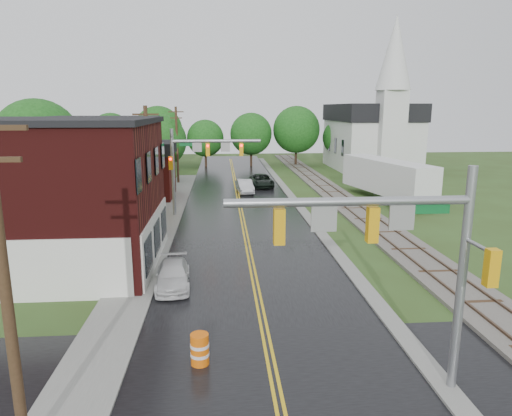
{
  "coord_description": "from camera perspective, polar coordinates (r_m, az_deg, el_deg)",
  "views": [
    {
      "loc": [
        -1.64,
        -10.55,
        8.82
      ],
      "look_at": [
        0.21,
        13.61,
        3.5
      ],
      "focal_mm": 32.0,
      "sensor_mm": 36.0,
      "label": 1
    }
  ],
  "objects": [
    {
      "name": "pickup_white",
      "position": [
        23.54,
        -10.35,
        -8.29
      ],
      "size": [
        1.94,
        4.19,
        1.18
      ],
      "primitive_type": "imported",
      "rotation": [
        0.0,
        0.0,
        0.07
      ],
      "color": "silver",
      "rests_on": "ground"
    },
    {
      "name": "construction_barrel",
      "position": [
        16.79,
        -7.04,
        -17.14
      ],
      "size": [
        0.72,
        0.72,
        1.15
      ],
      "primitive_type": "cylinder",
      "rotation": [
        0.0,
        0.0,
        -0.13
      ],
      "color": "#E65F0A",
      "rests_on": "ground"
    },
    {
      "name": "utility_pole_c",
      "position": [
        54.95,
        -9.84,
        7.92
      ],
      "size": [
        1.8,
        0.28,
        9.0
      ],
      "color": "#382616",
      "rests_on": "ground"
    },
    {
      "name": "tree_left_c",
      "position": [
        52.09,
        -18.05,
        7.03
      ],
      "size": [
        6.0,
        6.0,
        7.65
      ],
      "color": "black",
      "rests_on": "ground"
    },
    {
      "name": "utility_pole_a",
      "position": [
        12.44,
        -28.9,
        -8.47
      ],
      "size": [
        1.8,
        0.28,
        9.0
      ],
      "color": "#382616",
      "rests_on": "ground"
    },
    {
      "name": "sidewalk_left",
      "position": [
        36.91,
        -11.34,
        -1.69
      ],
      "size": [
        2.4,
        50.0,
        0.12
      ],
      "primitive_type": "cube",
      "color": "gray",
      "rests_on": "ground"
    },
    {
      "name": "traffic_signal_near",
      "position": [
        14.09,
        17.14,
        -4.05
      ],
      "size": [
        7.34,
        0.3,
        7.2
      ],
      "color": "gray",
      "rests_on": "ground"
    },
    {
      "name": "suv_dark",
      "position": [
        52.05,
        0.72,
        3.42
      ],
      "size": [
        2.62,
        5.25,
        1.43
      ],
      "primitive_type": "imported",
      "rotation": [
        0.0,
        0.0,
        0.05
      ],
      "color": "black",
      "rests_on": "ground"
    },
    {
      "name": "tree_left_b",
      "position": [
        45.55,
        -25.43,
        7.29
      ],
      "size": [
        7.6,
        7.6,
        9.69
      ],
      "color": "black",
      "rests_on": "ground"
    },
    {
      "name": "darkred_building",
      "position": [
        46.79,
        -14.65,
        3.84
      ],
      "size": [
        7.0,
        6.0,
        4.4
      ],
      "primitive_type": "cube",
      "color": "#3F0F0C",
      "rests_on": "ground"
    },
    {
      "name": "cross_road",
      "position": [
        15.43,
        2.74,
        -22.5
      ],
      "size": [
        60.0,
        9.0,
        0.02
      ],
      "primitive_type": "cube",
      "color": "black",
      "rests_on": "ground"
    },
    {
      "name": "railroad",
      "position": [
        47.82,
        9.8,
        1.7
      ],
      "size": [
        3.2,
        80.0,
        0.3
      ],
      "color": "#59544C",
      "rests_on": "ground"
    },
    {
      "name": "curb_right",
      "position": [
        46.93,
        4.33,
        1.51
      ],
      "size": [
        0.8,
        70.0,
        0.12
      ],
      "primitive_type": "cube",
      "color": "gray",
      "rests_on": "ground"
    },
    {
      "name": "utility_pole_b",
      "position": [
        33.21,
        -13.32,
        4.96
      ],
      "size": [
        1.8,
        0.28,
        9.0
      ],
      "color": "#382616",
      "rests_on": "ground"
    },
    {
      "name": "church",
      "position": [
        67.9,
        14.42,
        9.48
      ],
      "size": [
        10.4,
        18.4,
        20.0
      ],
      "color": "silver",
      "rests_on": "ground"
    },
    {
      "name": "brick_building",
      "position": [
        28.15,
        -26.96,
        1.47
      ],
      "size": [
        14.3,
        10.3,
        8.3
      ],
      "color": "#420F0E",
      "rests_on": "ground"
    },
    {
      "name": "tree_left_e",
      "position": [
        57.05,
        -11.74,
        8.1
      ],
      "size": [
        6.4,
        6.4,
        8.16
      ],
      "color": "black",
      "rests_on": "ground"
    },
    {
      "name": "yellow_house",
      "position": [
        38.15,
        -18.55,
        3.26
      ],
      "size": [
        8.0,
        7.0,
        6.4
      ],
      "primitive_type": "cube",
      "color": "tan",
      "rests_on": "ground"
    },
    {
      "name": "traffic_signal_far",
      "position": [
        37.79,
        -7.17,
        6.44
      ],
      "size": [
        7.34,
        0.43,
        7.2
      ],
      "color": "gray",
      "rests_on": "ground"
    },
    {
      "name": "semi_trailer",
      "position": [
        45.85,
        16.04,
        3.77
      ],
      "size": [
        5.42,
        12.87,
        3.94
      ],
      "color": "black",
      "rests_on": "ground"
    },
    {
      "name": "main_road",
      "position": [
        41.54,
        -2.01,
        0.11
      ],
      "size": [
        10.0,
        90.0,
        0.02
      ],
      "primitive_type": "cube",
      "color": "black",
      "rests_on": "ground"
    },
    {
      "name": "sedan_silver",
      "position": [
        48.34,
        -1.42,
        2.71
      ],
      "size": [
        1.91,
        4.41,
        1.41
      ],
      "primitive_type": "imported",
      "rotation": [
        0.0,
        0.0,
        0.1
      ],
      "color": "#B8B9BD",
      "rests_on": "ground"
    }
  ]
}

